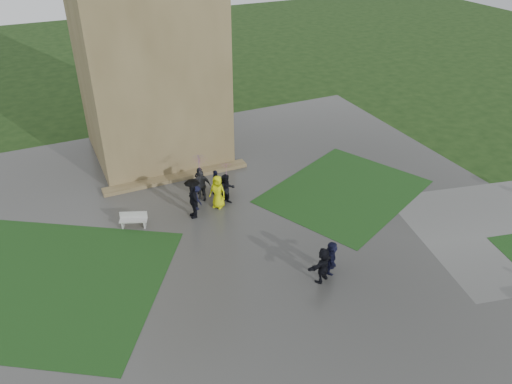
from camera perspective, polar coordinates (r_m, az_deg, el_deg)
name	(u,v)px	position (r m, az deg, el deg)	size (l,w,h in m)	color
ground	(247,284)	(22.83, -1.03, -10.52)	(120.00, 120.00, 0.00)	black
plaza	(230,259)	(24.24, -2.97, -7.64)	(34.00, 34.00, 0.02)	#353533
lawn_inset_left	(39,283)	(24.87, -23.55, -9.51)	(11.00, 9.00, 0.01)	#143412
lawn_inset_right	(344,191)	(29.82, 10.08, 0.08)	(9.00, 7.00, 0.01)	#143412
tower	(143,13)	(32.00, -12.80, 19.30)	(8.00, 8.00, 18.00)	brown
tower_plinth	(177,177)	(31.01, -8.99, 1.69)	(9.00, 0.80, 0.22)	brown
bench	(134,220)	(26.90, -13.82, -3.08)	(1.49, 0.94, 0.83)	#AEAEAA
visitor_cluster	(207,184)	(27.76, -5.59, 0.93)	(2.97, 3.09, 2.58)	black
pedestrian_mid	(331,257)	(23.22, 8.60, -7.39)	(1.52, 0.55, 1.64)	black
pedestrian_near	(323,265)	(22.64, 7.65, -8.27)	(1.63, 0.59, 1.76)	black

